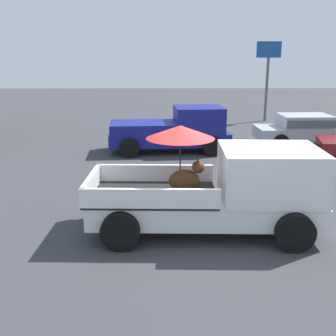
% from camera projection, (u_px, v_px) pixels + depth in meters
% --- Properties ---
extents(ground_plane, '(80.00, 80.00, 0.00)m').
position_uv_depth(ground_plane, '(204.00, 230.00, 9.38)').
color(ground_plane, '#38383D').
extents(pickup_truck_main, '(5.11, 2.38, 2.37)m').
position_uv_depth(pickup_truck_main, '(225.00, 188.00, 9.12)').
color(pickup_truck_main, black).
rests_on(pickup_truck_main, ground).
extents(pickup_truck_red, '(4.91, 2.43, 1.80)m').
position_uv_depth(pickup_truck_red, '(174.00, 130.00, 16.79)').
color(pickup_truck_red, black).
rests_on(pickup_truck_red, ground).
extents(parked_sedan_near, '(4.34, 2.06, 1.33)m').
position_uv_depth(parked_sedan_near, '(305.00, 128.00, 17.90)').
color(parked_sedan_near, black).
rests_on(parked_sedan_near, ground).
extents(motel_sign, '(1.40, 0.16, 4.53)m').
position_uv_depth(motel_sign, '(268.00, 65.00, 23.86)').
color(motel_sign, '#59595B').
rests_on(motel_sign, ground).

